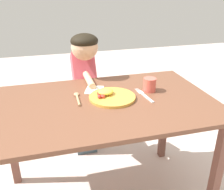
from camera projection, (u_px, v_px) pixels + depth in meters
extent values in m
cube|color=brown|center=(103.00, 104.00, 1.50)|extent=(1.33, 0.81, 0.03)
cube|color=brown|center=(216.00, 175.00, 1.49)|extent=(0.05, 0.05, 0.73)
cube|color=brown|center=(10.00, 141.00, 1.81)|extent=(0.05, 0.05, 0.73)
cube|color=brown|center=(164.00, 119.00, 2.10)|extent=(0.05, 0.05, 0.73)
cylinder|color=gold|center=(112.00, 97.00, 1.53)|extent=(0.28, 0.28, 0.02)
ellipsoid|color=yellow|center=(106.00, 91.00, 1.55)|extent=(0.09, 0.09, 0.03)
ellipsoid|color=red|center=(99.00, 93.00, 1.54)|extent=(0.03, 0.04, 0.02)
ellipsoid|color=red|center=(103.00, 96.00, 1.50)|extent=(0.03, 0.04, 0.02)
ellipsoid|color=red|center=(99.00, 97.00, 1.49)|extent=(0.02, 0.03, 0.02)
cube|color=silver|center=(147.00, 98.00, 1.54)|extent=(0.03, 0.14, 0.01)
cube|color=silver|center=(140.00, 92.00, 1.61)|extent=(0.03, 0.05, 0.01)
cylinder|color=silver|center=(139.00, 90.00, 1.65)|extent=(0.01, 0.04, 0.00)
cylinder|color=silver|center=(138.00, 90.00, 1.65)|extent=(0.01, 0.04, 0.00)
cylinder|color=silver|center=(136.00, 90.00, 1.64)|extent=(0.01, 0.04, 0.00)
cylinder|color=tan|center=(78.00, 100.00, 1.49)|extent=(0.02, 0.14, 0.01)
ellipsoid|color=tan|center=(76.00, 94.00, 1.57)|extent=(0.03, 0.05, 0.01)
cylinder|color=#DD5A4C|center=(150.00, 85.00, 1.62)|extent=(0.08, 0.08, 0.09)
cube|color=#3F525B|center=(85.00, 121.00, 2.21)|extent=(0.18, 0.15, 0.59)
cube|color=#CC4C59|center=(84.00, 75.00, 1.95)|extent=(0.17, 0.29, 0.37)
sphere|color=#D8A884|center=(85.00, 47.00, 1.78)|extent=(0.19, 0.19, 0.19)
ellipsoid|color=black|center=(84.00, 41.00, 1.77)|extent=(0.19, 0.19, 0.10)
cylinder|color=#D8A884|center=(89.00, 80.00, 1.76)|extent=(0.04, 0.25, 0.04)
cube|color=white|center=(94.00, 90.00, 1.65)|extent=(0.15, 0.16, 0.00)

